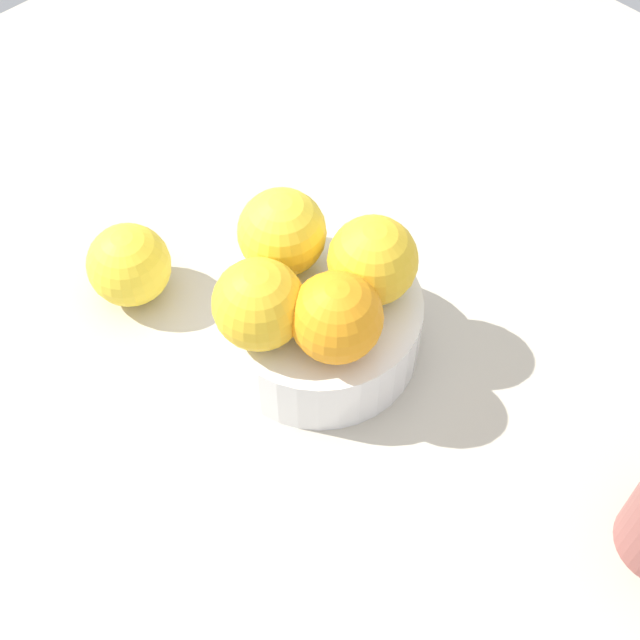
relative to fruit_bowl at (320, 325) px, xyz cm
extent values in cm
cube|color=#BCB29E|center=(0.00, 0.00, -3.60)|extent=(110.00, 110.00, 2.00)
cylinder|color=white|center=(0.00, 0.00, -2.20)|extent=(9.43, 9.43, 0.80)
cylinder|color=white|center=(0.00, 0.00, 0.12)|extent=(15.21, 15.21, 5.46)
sphere|color=orange|center=(1.82, 3.47, 6.07)|extent=(6.43, 6.43, 6.43)
sphere|color=yellow|center=(4.84, -0.99, 6.10)|extent=(6.50, 6.50, 6.50)
sphere|color=yellow|center=(-0.72, -4.70, 6.13)|extent=(6.55, 6.55, 6.55)
sphere|color=yellow|center=(-3.52, 1.73, 6.11)|extent=(6.52, 6.52, 6.52)
sphere|color=yellow|center=(7.03, -14.29, 0.71)|extent=(6.63, 6.63, 6.63)
camera|label=1|loc=(26.98, 27.72, 53.25)|focal=48.97mm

